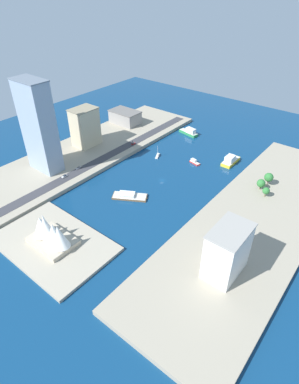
{
  "coord_description": "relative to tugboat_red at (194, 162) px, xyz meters",
  "views": [
    {
      "loc": [
        -127.34,
        174.11,
        140.27
      ],
      "look_at": [
        -8.14,
        26.2,
        6.2
      ],
      "focal_mm": 29.26,
      "sensor_mm": 36.0,
      "label": 1
    }
  ],
  "objects": [
    {
      "name": "traffic_light_waterfront",
      "position": [
        59.61,
        15.45,
        6.33
      ],
      "size": [
        0.36,
        0.36,
        6.5
      ],
      "color": "black",
      "rests_on": "quay_east"
    },
    {
      "name": "pickup_red",
      "position": [
        62.85,
        11.06,
        2.87
      ],
      "size": [
        2.03,
        4.28,
        1.48
      ],
      "color": "black",
      "rests_on": "road_strip"
    },
    {
      "name": "van_white",
      "position": [
        67.47,
        90.62,
        2.89
      ],
      "size": [
        2.13,
        4.9,
        1.54
      ],
      "color": "black",
      "rests_on": "road_strip"
    },
    {
      "name": "opera_landmark",
      "position": [
        14.43,
        142.64,
        8.75
      ],
      "size": [
        31.85,
        20.49,
        20.03
      ],
      "color": "#BCAD93",
      "rests_on": "peninsula_point"
    },
    {
      "name": "tower_tall_glass",
      "position": [
        90.64,
        90.42,
        38.99
      ],
      "size": [
        29.5,
        15.88,
        73.95
      ],
      "color": "#8C9EB2",
      "rests_on": "quay_east"
    },
    {
      "name": "tugboat_red",
      "position": [
        0.0,
        0.0,
        0.0
      ],
      "size": [
        11.38,
        6.1,
        3.66
      ],
      "color": "red",
      "rests_on": "ground_plane"
    },
    {
      "name": "sedan_silver",
      "position": [
        68.84,
        74.69,
        2.83
      ],
      "size": [
        2.0,
        5.12,
        1.4
      ],
      "color": "black",
      "rests_on": "road_strip"
    },
    {
      "name": "hotel_broad_white",
      "position": [
        -79.86,
        97.21,
        17.15
      ],
      "size": [
        17.04,
        26.59,
        30.26
      ],
      "color": "silver",
      "rests_on": "quay_west"
    },
    {
      "name": "carpark_squat_concrete",
      "position": [
        104.39,
        -22.85,
        8.91
      ],
      "size": [
        32.73,
        20.6,
        13.79
      ],
      "color": "gray",
      "rests_on": "quay_east"
    },
    {
      "name": "road_strip",
      "position": [
        65.4,
        40.68,
        2.06
      ],
      "size": [
        9.52,
        228.0,
        0.15
      ],
      "primitive_type": "cube",
      "color": "#38383D",
      "rests_on": "quay_east"
    },
    {
      "name": "barge_flat_brown",
      "position": [
        11.01,
        75.35,
        0.0
      ],
      "size": [
        27.18,
        21.41,
        3.65
      ],
      "color": "brown",
      "rests_on": "ground_plane"
    },
    {
      "name": "ground_plane",
      "position": [
        5.86,
        40.68,
        -1.36
      ],
      "size": [
        440.0,
        440.0,
        0.0
      ],
      "primitive_type": "plane",
      "color": "navy"
    },
    {
      "name": "ferry_green_doubledeck",
      "position": [
        36.9,
        -47.95,
        1.54
      ],
      "size": [
        23.96,
        10.35,
        7.56
      ],
      "color": "#2D8C4C",
      "rests_on": "ground_plane"
    },
    {
      "name": "quay_west",
      "position": [
        -76.57,
        40.68,
        0.31
      ],
      "size": [
        70.0,
        240.0,
        3.34
      ],
      "primitive_type": "cube",
      "color": "#9E937F",
      "rests_on": "ground_plane"
    },
    {
      "name": "peninsula_point",
      "position": [
        13.87,
        142.64,
        -0.36
      ],
      "size": [
        74.83,
        48.98,
        2.0
      ],
      "primitive_type": "cube",
      "color": "#A89E89",
      "rests_on": "ground_plane"
    },
    {
      "name": "park_tree_cluster",
      "position": [
        -65.66,
        4.51,
        8.0
      ],
      "size": [
        12.58,
        22.42,
        10.36
      ],
      "color": "brown",
      "rests_on": "quay_west"
    },
    {
      "name": "sailboat_small_white",
      "position": [
        33.15,
        10.94,
        -0.38
      ],
      "size": [
        5.98,
        10.46,
        11.12
      ],
      "color": "white",
      "rests_on": "ground_plane"
    },
    {
      "name": "quay_east",
      "position": [
        88.28,
        40.68,
        0.31
      ],
      "size": [
        70.0,
        240.0,
        3.34
      ],
      "primitive_type": "cube",
      "color": "#9E937F",
      "rests_on": "ground_plane"
    },
    {
      "name": "ferry_yellow_fast",
      "position": [
        -24.8,
        -20.25,
        1.5
      ],
      "size": [
        8.73,
        23.76,
        7.87
      ],
      "color": "yellow",
      "rests_on": "ground_plane"
    },
    {
      "name": "office_block_beige",
      "position": [
        97.72,
        38.97,
        19.86
      ],
      "size": [
        18.26,
        24.07,
        35.69
      ],
      "color": "#C6B793",
      "rests_on": "quay_east"
    }
  ]
}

